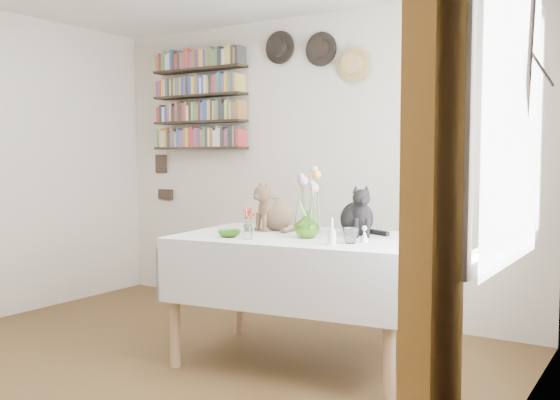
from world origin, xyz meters
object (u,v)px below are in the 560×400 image
Objects in this scene: dining_table at (302,267)px; black_cat at (357,209)px; flower_vase at (307,224)px; tabby_cat at (277,205)px; bookshelf_unit at (199,100)px.

dining_table is 0.51m from black_cat.
black_cat reaches higher than dining_table.
dining_table is 9.86× the size of flower_vase.
tabby_cat is 2.04× the size of flower_vase.
black_cat is at bearing -24.04° from bookshelf_unit.
dining_table is 4.82× the size of tabby_cat.
black_cat is (0.29, 0.20, 0.37)m from dining_table.
flower_vase is at bearing -13.17° from tabby_cat.
flower_vase is (0.09, -0.08, 0.29)m from dining_table.
bookshelf_unit is (-1.84, 1.19, 0.94)m from flower_vase.
tabby_cat is at bearing 146.43° from flower_vase.
flower_vase is (0.38, -0.25, -0.09)m from tabby_cat.
bookshelf_unit is (-1.46, 0.94, 0.85)m from tabby_cat.
bookshelf_unit is at bearing 117.73° from black_cat.
dining_table is 1.65× the size of bookshelf_unit.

